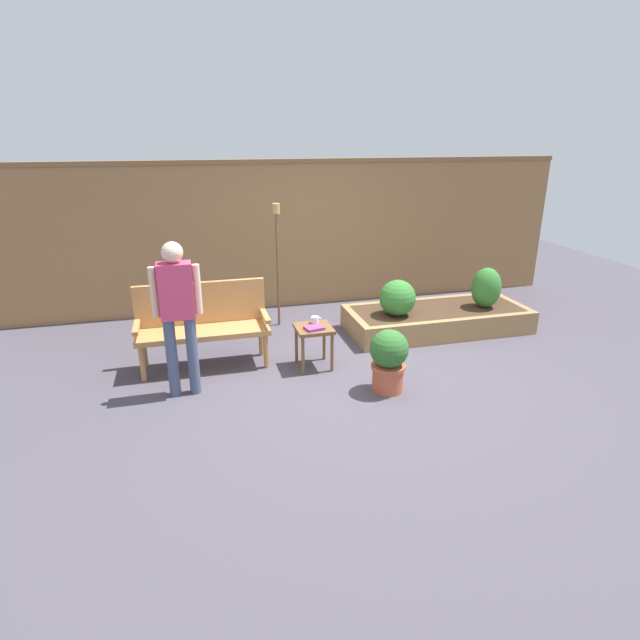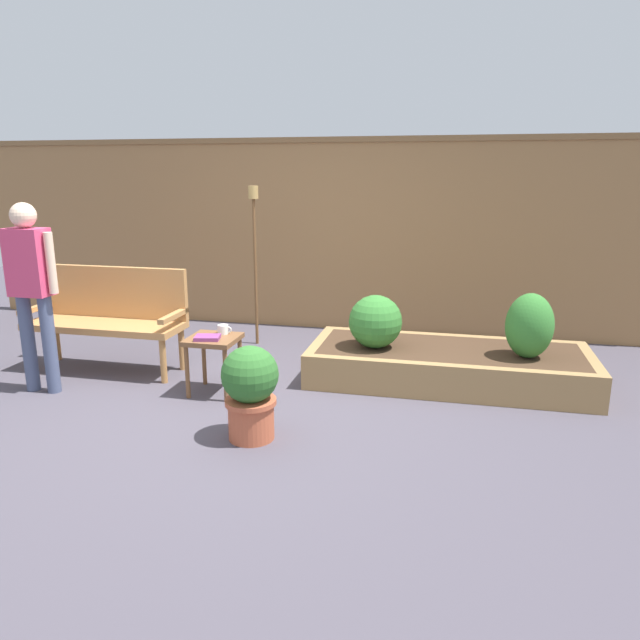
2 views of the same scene
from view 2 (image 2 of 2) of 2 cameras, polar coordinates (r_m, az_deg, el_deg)
ground_plane at (r=4.65m, az=-7.99°, el=-8.61°), size 14.00×14.00×0.00m
fence_back at (r=6.81m, az=-0.45°, el=8.31°), size 8.40×0.14×2.16m
garden_bench at (r=5.75m, az=-19.73°, el=0.83°), size 1.44×0.48×0.94m
side_table at (r=4.90m, az=-10.29°, el=-2.57°), size 0.40×0.40×0.48m
cup_on_table at (r=4.95m, az=-9.35°, el=-0.90°), size 0.12×0.09×0.08m
book_on_table at (r=4.81m, az=-10.86°, el=-1.69°), size 0.22×0.19×0.03m
potted_boxwood at (r=4.04m, az=-6.77°, el=-6.66°), size 0.39×0.39×0.66m
raised_planter_bed at (r=5.27m, az=12.31°, el=-4.28°), size 2.40×1.00×0.30m
shrub_near_bench at (r=5.10m, az=5.39°, el=-0.16°), size 0.46×0.46×0.46m
shrub_far_corner at (r=5.09m, az=19.65°, el=-0.53°), size 0.38×0.38×0.54m
tiki_torch at (r=6.13m, az=-6.38°, el=7.99°), size 0.10×0.10×1.65m
person_by_bench at (r=5.27m, az=-26.20°, el=3.36°), size 0.47×0.20×1.56m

